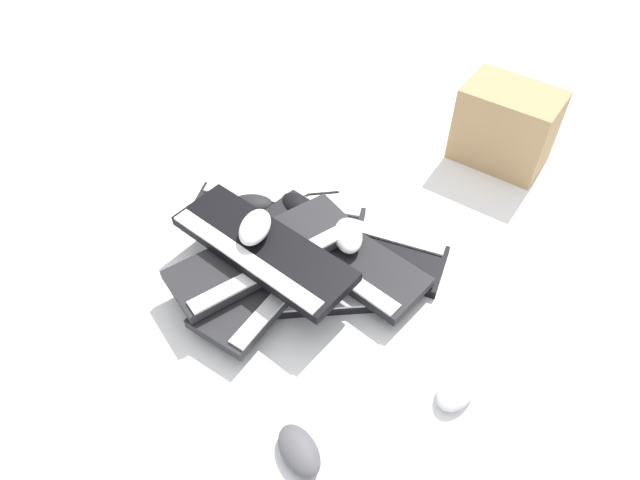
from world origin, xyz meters
TOP-DOWN VIEW (x-y plane):
  - ground_plane at (0.00, 0.00)m, footprint 3.20×3.20m
  - keyboard_0 at (0.02, 0.01)m, footprint 0.46×0.32m
  - keyboard_1 at (-0.17, 0.13)m, footprint 0.46×0.28m
  - keyboard_2 at (-0.13, -0.11)m, footprint 0.44×0.15m
  - keyboard_3 at (-0.17, -0.08)m, footprint 0.39×0.44m
  - keyboard_4 at (-0.19, -0.05)m, footprint 0.46×0.35m
  - keyboard_5 at (-0.20, -0.06)m, footprint 0.42×0.41m
  - keyboard_6 at (-0.02, -0.03)m, footprint 0.41×0.42m
  - mouse_0 at (0.18, -0.39)m, footprint 0.12×0.13m
  - mouse_1 at (-0.14, -0.49)m, footprint 0.11×0.13m
  - mouse_2 at (0.00, -0.01)m, footprint 0.07×0.11m
  - mouse_3 at (-0.11, 0.13)m, footprint 0.12×0.13m
  - mouse_4 at (-0.23, 0.14)m, footprint 0.11×0.07m
  - mouse_5 at (-0.21, -0.03)m, footprint 0.10×0.13m
  - cable_0 at (-0.21, 0.11)m, footprint 0.37×0.30m
  - cardboard_box at (0.47, 0.33)m, footprint 0.30×0.29m

SIDE VIEW (x-z plane):
  - ground_plane at x=0.00m, z-range 0.00..0.00m
  - cable_0 at x=-0.21m, z-range 0.00..0.01m
  - keyboard_0 at x=0.02m, z-range 0.00..0.03m
  - keyboard_1 at x=-0.17m, z-range 0.00..0.03m
  - keyboard_2 at x=-0.13m, z-range 0.00..0.03m
  - mouse_0 at x=0.18m, z-range 0.00..0.04m
  - mouse_1 at x=-0.14m, z-range 0.00..0.04m
  - keyboard_3 at x=-0.17m, z-range 0.03..0.06m
  - keyboard_6 at x=-0.02m, z-range 0.03..0.06m
  - mouse_3 at x=-0.11m, z-range 0.03..0.07m
  - mouse_4 at x=-0.23m, z-range 0.03..0.07m
  - keyboard_4 at x=-0.19m, z-range 0.06..0.09m
  - mouse_2 at x=0.00m, z-range 0.06..0.10m
  - keyboard_5 at x=-0.20m, z-range 0.09..0.12m
  - cardboard_box at x=0.47m, z-range 0.00..0.22m
  - mouse_5 at x=-0.21m, z-range 0.12..0.16m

